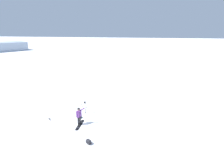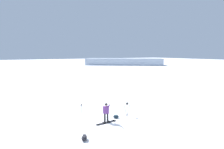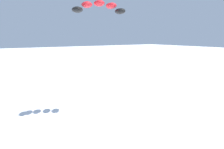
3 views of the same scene
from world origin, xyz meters
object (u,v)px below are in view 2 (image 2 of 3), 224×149
gear_bag_small (116,116)px  camera_tripod (127,107)px  ski_poles (81,109)px  snowboard (106,123)px  gear_bag_large (84,138)px  snowboarder (106,111)px

gear_bag_small → camera_tripod: bearing=79.5°
ski_poles → snowboard: bearing=35.3°
snowboard → gear_bag_large: 2.77m
camera_tripod → gear_bag_small: size_ratio=2.31×
camera_tripod → snowboard: bearing=-83.2°
camera_tripod → ski_poles: camera_tripod is taller
snowboarder → camera_tripod: bearing=95.9°
snowboarder → gear_bag_small: snowboarder is taller
ski_poles → gear_bag_large: bearing=-15.2°
snowboard → camera_tripod: size_ratio=1.43×
snowboarder → gear_bag_small: size_ratio=3.03×
camera_tripod → gear_bag_small: camera_tripod is taller
camera_tripod → ski_poles: bearing=-115.8°
snowboarder → camera_tripod: (-0.22, 2.10, -0.07)m
gear_bag_small → ski_poles: (-1.49, -2.49, 0.63)m
snowboarder → ski_poles: 2.35m
snowboarder → ski_poles: (-1.89, -1.38, -0.19)m
gear_bag_large → gear_bag_small: size_ratio=1.19×
snowboarder → snowboard: bearing=-20.4°
gear_bag_small → snowboarder: bearing=-70.3°
gear_bag_large → camera_tripod: 4.81m
snowboard → gear_bag_small: 1.21m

